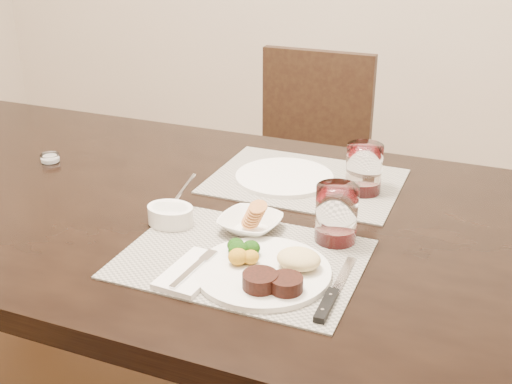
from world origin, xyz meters
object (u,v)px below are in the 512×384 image
at_px(chair_far, 306,163).
at_px(dinner_plate, 268,269).
at_px(steak_knife, 331,297).
at_px(wine_glass_near, 336,217).
at_px(cracker_bowl, 250,223).
at_px(far_plate, 284,177).

height_order(chair_far, dinner_plate, chair_far).
bearing_deg(steak_knife, wine_glass_near, 102.85).
distance_m(dinner_plate, wine_glass_near, 0.20).
bearing_deg(cracker_bowl, wine_glass_near, 8.96).
bearing_deg(steak_knife, far_plate, 117.48).
distance_m(steak_knife, far_plate, 0.54).
relative_size(dinner_plate, far_plate, 1.04).
bearing_deg(steak_knife, dinner_plate, 165.25).
bearing_deg(steak_knife, cracker_bowl, 139.76).
bearing_deg(far_plate, chair_far, 103.31).
xyz_separation_m(dinner_plate, far_plate, (-0.13, 0.44, -0.01)).
distance_m(dinner_plate, steak_knife, 0.13).
height_order(wine_glass_near, far_plate, wine_glass_near).
bearing_deg(chair_far, cracker_bowl, -78.86).
height_order(steak_knife, cracker_bowl, cracker_bowl).
xyz_separation_m(dinner_plate, steak_knife, (0.13, -0.03, -0.01)).
bearing_deg(steak_knife, chair_far, 108.63).
xyz_separation_m(chair_far, far_plate, (0.17, -0.73, 0.26)).
xyz_separation_m(wine_glass_near, far_plate, (-0.20, 0.26, -0.05)).
bearing_deg(cracker_bowl, chair_far, 101.14).
distance_m(steak_knife, cracker_bowl, 0.30).
height_order(dinner_plate, wine_glass_near, wine_glass_near).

